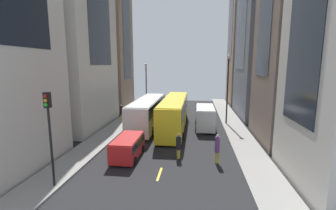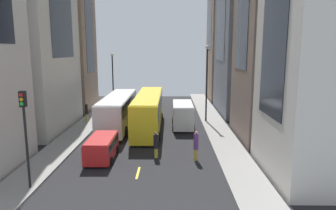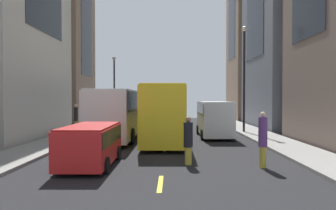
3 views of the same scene
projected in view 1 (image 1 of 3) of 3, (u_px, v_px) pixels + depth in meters
ground_plane at (177, 124)px, 30.07m from camera, size 40.54×40.54×0.00m
sidewalk_west at (123, 122)px, 30.88m from camera, size 2.58×44.00×0.15m
sidewalk_east at (233, 125)px, 29.23m from camera, size 2.58×44.00×0.15m
lane_stripe_1 at (159, 174)px, 16.37m from camera, size 0.16×2.00×0.01m
lane_stripe_2 at (171, 142)px, 23.22m from camera, size 0.16×2.00×0.01m
lane_stripe_3 at (177, 124)px, 30.07m from camera, size 0.16×2.00×0.01m
lane_stripe_4 at (180, 113)px, 36.92m from camera, size 0.16×2.00×0.01m
lane_stripe_5 at (183, 105)px, 43.77m from camera, size 0.16×2.00×0.01m
lane_stripe_6 at (185, 100)px, 50.62m from camera, size 0.16×2.00×0.01m
building_west_2 at (105, 38)px, 37.25m from camera, size 7.17×7.14×22.91m
building_east_2 at (274, 7)px, 32.05m from camera, size 8.21×10.77×30.08m
building_east_3 at (252, 4)px, 42.83m from camera, size 6.97×8.23×36.30m
city_bus_white at (148, 110)px, 28.48m from camera, size 2.80×11.78×3.35m
streetcar_yellow at (174, 111)px, 27.61m from camera, size 2.70×13.31×3.59m
delivery_van_white at (205, 116)px, 27.83m from camera, size 2.25×5.48×2.58m
car_black_0 at (165, 105)px, 39.07m from camera, size 1.98×4.73×1.51m
car_red_1 at (128, 146)px, 19.12m from camera, size 2.02×4.18×1.70m
pedestrian_walking_far at (179, 146)px, 18.95m from camera, size 0.39×0.39×2.04m
pedestrian_waiting_curb at (133, 110)px, 32.34m from camera, size 0.40×0.40×2.22m
pedestrian_crossing_mid at (121, 112)px, 30.87m from camera, size 0.30×0.30×2.20m
pedestrian_crossing_near at (217, 148)px, 18.02m from camera, size 0.36×0.36×2.27m
traffic_light_near_corner at (49, 122)px, 13.86m from camera, size 0.32×0.44×5.72m
streetlamp_near at (228, 83)px, 29.10m from camera, size 0.44×0.44×8.44m
streetlamp_far at (146, 81)px, 40.72m from camera, size 0.44×0.44×7.47m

